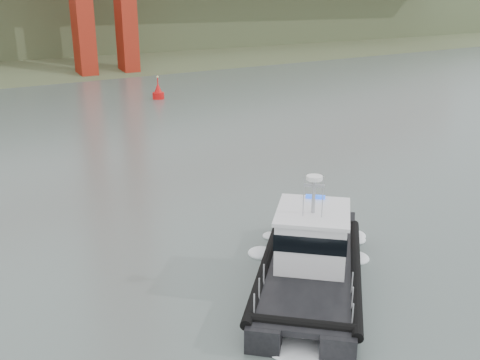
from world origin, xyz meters
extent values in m
plane|color=#4C5B54|center=(0.00, 0.00, 0.00)|extent=(400.00, 400.00, 0.00)
cube|color=black|center=(-3.37, 1.14, 0.42)|extent=(9.22, 8.33, 1.21)
cube|color=black|center=(-1.57, -0.91, 0.42)|extent=(9.22, 8.33, 1.21)
cube|color=black|center=(-2.85, -0.22, 0.91)|extent=(9.88, 9.38, 0.25)
cube|color=silver|center=(-2.09, 0.45, 2.19)|extent=(4.74, 4.68, 2.32)
cube|color=black|center=(-2.09, 0.45, 2.61)|extent=(4.82, 4.77, 0.76)
cube|color=silver|center=(-2.09, 0.45, 3.44)|extent=(5.02, 4.97, 0.16)
cylinder|color=#989BA0|center=(-2.32, 0.25, 4.27)|extent=(0.16, 0.16, 1.82)
cylinder|color=white|center=(-2.32, 0.25, 5.12)|extent=(0.71, 0.71, 0.18)
cylinder|color=red|center=(17.09, 48.64, 0.35)|extent=(1.57, 1.57, 1.05)
cone|color=red|center=(17.09, 48.64, 1.40)|extent=(1.22, 1.22, 1.57)
cylinder|color=red|center=(17.09, 48.64, 2.45)|extent=(0.14, 0.14, 0.87)
sphere|color=#E5D87F|center=(17.09, 48.64, 2.97)|extent=(0.26, 0.26, 0.26)
camera|label=1|loc=(-18.28, -15.12, 12.29)|focal=40.00mm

